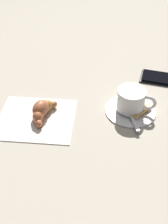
# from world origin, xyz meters

# --- Properties ---
(ground_plane) EXTENTS (1.80, 1.80, 0.00)m
(ground_plane) POSITION_xyz_m (0.00, 0.00, 0.00)
(ground_plane) COLOR #A89E8C
(saucer) EXTENTS (0.13, 0.13, 0.01)m
(saucer) POSITION_xyz_m (-0.11, -0.02, 0.00)
(saucer) COLOR white
(saucer) RESTS_ON ground
(espresso_cup) EXTENTS (0.09, 0.07, 0.05)m
(espresso_cup) POSITION_xyz_m (-0.11, -0.02, 0.04)
(espresso_cup) COLOR white
(espresso_cup) RESTS_ON saucer
(teaspoon) EXTENTS (0.02, 0.12, 0.01)m
(teaspoon) POSITION_xyz_m (-0.10, -0.02, 0.01)
(teaspoon) COLOR silver
(teaspoon) RESTS_ON saucer
(sugar_packet) EXTENTS (0.06, 0.06, 0.01)m
(sugar_packet) POSITION_xyz_m (-0.13, -0.01, 0.01)
(sugar_packet) COLOR tan
(sugar_packet) RESTS_ON saucer
(napkin) EXTENTS (0.21, 0.19, 0.00)m
(napkin) POSITION_xyz_m (0.13, -0.02, 0.00)
(napkin) COLOR silver
(napkin) RESTS_ON ground
(croissant) EXTENTS (0.07, 0.09, 0.04)m
(croissant) POSITION_xyz_m (0.12, -0.02, 0.02)
(croissant) COLOR #9F613A
(croissant) RESTS_ON napkin
(cell_phone) EXTENTS (0.15, 0.11, 0.01)m
(cell_phone) POSITION_xyz_m (-0.23, -0.15, 0.00)
(cell_phone) COLOR black
(cell_phone) RESTS_ON ground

